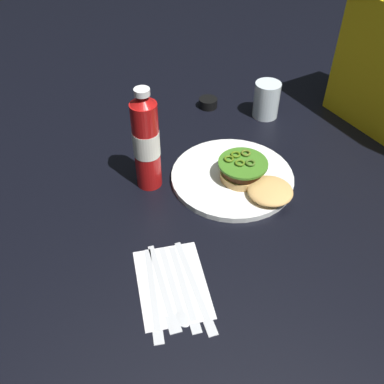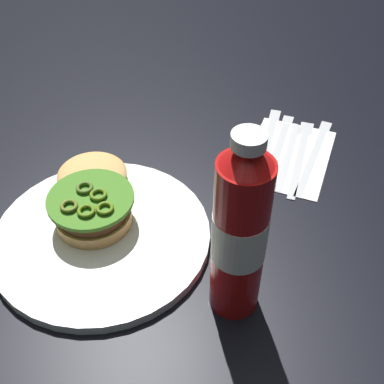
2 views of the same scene
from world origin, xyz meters
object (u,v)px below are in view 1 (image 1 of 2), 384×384
condiment_cup (208,103)px  steak_knife (185,291)px  dinner_plate (232,177)px  table_knife (196,290)px  water_glass (266,100)px  spoon_utensil (176,295)px  burger_sandwich (252,177)px  napkin (172,283)px  ketchup_bottle (146,143)px  fork_utensil (165,293)px  butter_knife (153,298)px

condiment_cup → steak_knife: (0.53, -0.38, -0.01)m
steak_knife → condiment_cup: bearing=144.6°
dinner_plate → table_knife: (0.23, -0.24, -0.00)m
water_glass → spoon_utensil: 0.66m
burger_sandwich → spoon_utensil: burger_sandwich is taller
napkin → spoon_utensil: size_ratio=1.00×
ketchup_bottle → water_glass: (-0.10, 0.41, -0.07)m
water_glass → steak_knife: 0.64m
burger_sandwich → fork_utensil: size_ratio=0.95×
burger_sandwich → table_knife: 0.32m
ketchup_bottle → fork_utensil: size_ratio=1.24×
fork_utensil → ketchup_bottle: bearing=158.9°
ketchup_bottle → napkin: ketchup_bottle is taller
ketchup_bottle → spoon_utensil: (0.31, -0.10, -0.11)m
ketchup_bottle → condiment_cup: 0.39m
ketchup_bottle → butter_knife: 0.34m
fork_utensil → steak_knife: 0.04m
dinner_plate → fork_utensil: (0.21, -0.29, -0.00)m
napkin → fork_utensil: (0.01, -0.02, 0.00)m
dinner_plate → ketchup_bottle: size_ratio=1.17×
napkin → table_knife: bearing=38.8°
water_glass → steak_knife: bearing=-50.3°
dinner_plate → burger_sandwich: 0.06m
butter_knife → table_knife: (0.02, 0.08, 0.00)m
condiment_cup → butter_knife: 0.67m
burger_sandwich → condiment_cup: 0.37m
burger_sandwich → steak_knife: (0.17, -0.27, -0.03)m
water_glass → table_knife: water_glass is taller
napkin → steak_knife: bearing=20.6°
water_glass → butter_knife: bearing=-54.4°
spoon_utensil → burger_sandwich: bearing=120.4°
steak_knife → burger_sandwich: bearing=122.4°
butter_knife → table_knife: 0.08m
butter_knife → fork_utensil: 0.02m
condiment_cup → butter_knife: (0.51, -0.43, -0.01)m
condiment_cup → steak_knife: 0.65m
dinner_plate → steak_knife: size_ratio=1.50×
butter_knife → table_knife: same height
dinner_plate → spoon_utensil: bearing=-51.0°
ketchup_bottle → condiment_cup: bearing=126.6°
napkin → steak_knife: (0.03, 0.01, 0.00)m
ketchup_bottle → table_knife: 0.34m
dinner_plate → butter_knife: dinner_plate is taller
ketchup_bottle → spoon_utensil: size_ratio=1.37×
butter_knife → steak_knife: size_ratio=1.04×
burger_sandwich → table_knife: bearing=-54.6°
spoon_utensil → table_knife: (0.01, 0.04, 0.00)m
dinner_plate → butter_knife: 0.37m
dinner_plate → spoon_utensil: size_ratio=1.61×
napkin → butter_knife: (0.01, -0.05, 0.00)m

